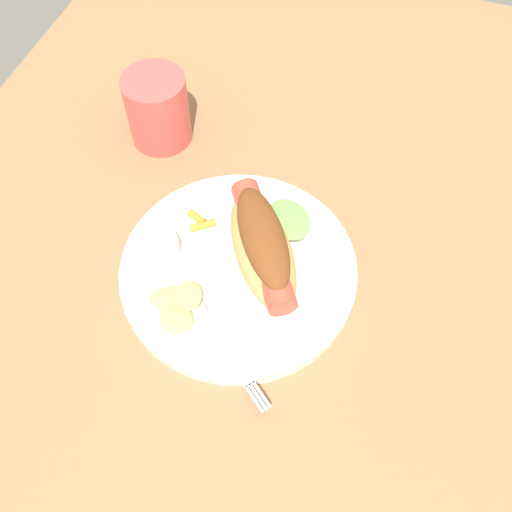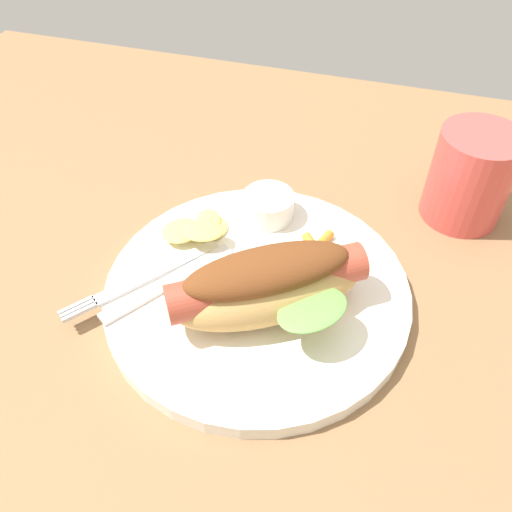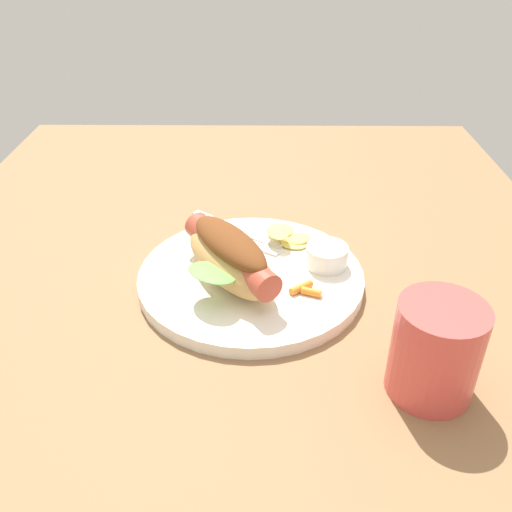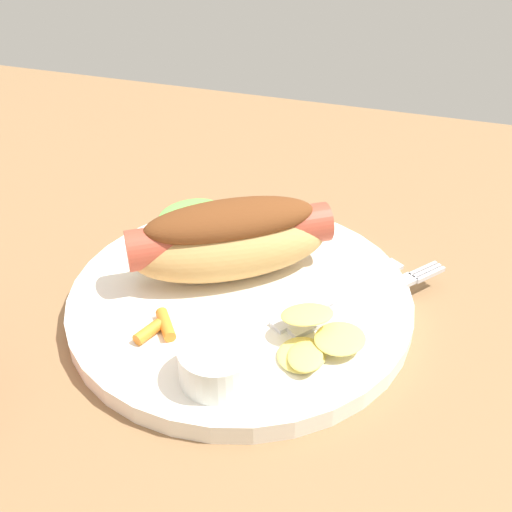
{
  "view_description": "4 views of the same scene",
  "coord_description": "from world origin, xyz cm",
  "px_view_note": "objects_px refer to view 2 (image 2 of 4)",
  "views": [
    {
      "loc": [
        34.68,
        11.99,
        59.39
      ],
      "look_at": [
        1.86,
        0.79,
        4.02
      ],
      "focal_mm": 40.95,
      "sensor_mm": 36.0,
      "label": 1
    },
    {
      "loc": [
        -6.26,
        28.42,
        37.54
      ],
      "look_at": [
        2.92,
        -2.38,
        4.09
      ],
      "focal_mm": 36.81,
      "sensor_mm": 36.0,
      "label": 2
    },
    {
      "loc": [
        -52.75,
        -2.33,
        39.39
      ],
      "look_at": [
        1.76,
        -1.8,
        4.37
      ],
      "focal_mm": 38.35,
      "sensor_mm": 36.0,
      "label": 3
    },
    {
      "loc": [
        15.98,
        -38.79,
        33.0
      ],
      "look_at": [
        3.44,
        -0.05,
        4.64
      ],
      "focal_mm": 44.32,
      "sensor_mm": 36.0,
      "label": 4
    }
  ],
  "objects_px": {
    "hot_dog": "(268,285)",
    "knife": "(169,283)",
    "chips_pile": "(200,228)",
    "carrot_garnish": "(318,244)",
    "plate": "(257,291)",
    "fork": "(147,276)",
    "drinking_cup": "(471,177)",
    "sauce_ramekin": "(268,206)"
  },
  "relations": [
    {
      "from": "sauce_ramekin",
      "to": "fork",
      "type": "height_order",
      "value": "sauce_ramekin"
    },
    {
      "from": "fork",
      "to": "carrot_garnish",
      "type": "distance_m",
      "value": 0.16
    },
    {
      "from": "hot_dog",
      "to": "sauce_ramekin",
      "type": "height_order",
      "value": "hot_dog"
    },
    {
      "from": "hot_dog",
      "to": "carrot_garnish",
      "type": "relative_size",
      "value": 4.42
    },
    {
      "from": "knife",
      "to": "plate",
      "type": "bearing_deg",
      "value": 139.48
    },
    {
      "from": "hot_dog",
      "to": "sauce_ramekin",
      "type": "bearing_deg",
      "value": -108.08
    },
    {
      "from": "plate",
      "to": "sauce_ramekin",
      "type": "relative_size",
      "value": 5.31
    },
    {
      "from": "chips_pile",
      "to": "knife",
      "type": "bearing_deg",
      "value": 86.15
    },
    {
      "from": "fork",
      "to": "knife",
      "type": "relative_size",
      "value": 0.96
    },
    {
      "from": "plate",
      "to": "fork",
      "type": "xyz_separation_m",
      "value": [
        0.1,
        0.02,
        0.01
      ]
    },
    {
      "from": "fork",
      "to": "carrot_garnish",
      "type": "xyz_separation_m",
      "value": [
        -0.14,
        -0.08,
        0.0
      ]
    },
    {
      "from": "knife",
      "to": "fork",
      "type": "bearing_deg",
      "value": -59.08
    },
    {
      "from": "fork",
      "to": "hot_dog",
      "type": "bearing_deg",
      "value": 126.11
    },
    {
      "from": "sauce_ramekin",
      "to": "chips_pile",
      "type": "relative_size",
      "value": 0.69
    },
    {
      "from": "sauce_ramekin",
      "to": "chips_pile",
      "type": "height_order",
      "value": "sauce_ramekin"
    },
    {
      "from": "plate",
      "to": "carrot_garnish",
      "type": "distance_m",
      "value": 0.08
    },
    {
      "from": "sauce_ramekin",
      "to": "fork",
      "type": "xyz_separation_m",
      "value": [
        0.08,
        0.11,
        -0.01
      ]
    },
    {
      "from": "fork",
      "to": "plate",
      "type": "bearing_deg",
      "value": 139.68
    },
    {
      "from": "fork",
      "to": "carrot_garnish",
      "type": "bearing_deg",
      "value": 159.05
    },
    {
      "from": "fork",
      "to": "chips_pile",
      "type": "height_order",
      "value": "chips_pile"
    },
    {
      "from": "chips_pile",
      "to": "carrot_garnish",
      "type": "height_order",
      "value": "chips_pile"
    },
    {
      "from": "hot_dog",
      "to": "knife",
      "type": "height_order",
      "value": "hot_dog"
    },
    {
      "from": "hot_dog",
      "to": "chips_pile",
      "type": "height_order",
      "value": "hot_dog"
    },
    {
      "from": "hot_dog",
      "to": "knife",
      "type": "xyz_separation_m",
      "value": [
        0.09,
        -0.0,
        -0.03
      ]
    },
    {
      "from": "knife",
      "to": "carrot_garnish",
      "type": "distance_m",
      "value": 0.15
    },
    {
      "from": "hot_dog",
      "to": "plate",
      "type": "bearing_deg",
      "value": -89.21
    },
    {
      "from": "fork",
      "to": "carrot_garnish",
      "type": "relative_size",
      "value": 3.37
    },
    {
      "from": "chips_pile",
      "to": "carrot_garnish",
      "type": "xyz_separation_m",
      "value": [
        -0.11,
        -0.02,
        -0.0
      ]
    },
    {
      "from": "sauce_ramekin",
      "to": "fork",
      "type": "relative_size",
      "value": 0.4
    },
    {
      "from": "fork",
      "to": "chips_pile",
      "type": "xyz_separation_m",
      "value": [
        -0.03,
        -0.07,
        0.01
      ]
    },
    {
      "from": "chips_pile",
      "to": "carrot_garnish",
      "type": "bearing_deg",
      "value": -171.68
    },
    {
      "from": "chips_pile",
      "to": "sauce_ramekin",
      "type": "bearing_deg",
      "value": -140.49
    },
    {
      "from": "sauce_ramekin",
      "to": "knife",
      "type": "height_order",
      "value": "sauce_ramekin"
    },
    {
      "from": "sauce_ramekin",
      "to": "fork",
      "type": "bearing_deg",
      "value": 53.8
    },
    {
      "from": "chips_pile",
      "to": "plate",
      "type": "bearing_deg",
      "value": 147.02
    },
    {
      "from": "fork",
      "to": "chips_pile",
      "type": "distance_m",
      "value": 0.07
    },
    {
      "from": "drinking_cup",
      "to": "plate",
      "type": "bearing_deg",
      "value": 44.96
    },
    {
      "from": "chips_pile",
      "to": "hot_dog",
      "type": "bearing_deg",
      "value": 141.31
    },
    {
      "from": "fork",
      "to": "drinking_cup",
      "type": "bearing_deg",
      "value": 163.7
    },
    {
      "from": "knife",
      "to": "carrot_garnish",
      "type": "relative_size",
      "value": 3.49
    },
    {
      "from": "plate",
      "to": "drinking_cup",
      "type": "xyz_separation_m",
      "value": [
        -0.17,
        -0.17,
        0.04
      ]
    },
    {
      "from": "chips_pile",
      "to": "drinking_cup",
      "type": "relative_size",
      "value": 0.76
    }
  ]
}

